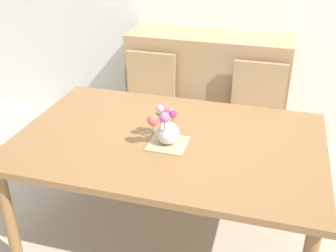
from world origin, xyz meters
The scene contains 7 objects.
ground_plane centered at (0.00, 0.00, 0.00)m, with size 12.00×12.00×0.00m, color #B7AD99.
dining_table centered at (0.00, 0.00, 0.66)m, with size 1.82×1.18×0.73m.
chair_left centered at (-0.45, 0.93, 0.52)m, with size 0.42×0.42×0.90m.
chair_right centered at (0.45, 0.93, 0.52)m, with size 0.42×0.42×0.90m.
dresser centered at (-0.02, 1.33, 0.50)m, with size 1.40×0.47×1.00m.
placemat centered at (0.02, -0.07, 0.73)m, with size 0.22×0.22×0.01m, color tan.
flower_vase centered at (0.01, -0.07, 0.84)m, with size 0.16×0.21×0.23m.
Camera 1 is at (0.57, -2.03, 1.93)m, focal length 43.49 mm.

